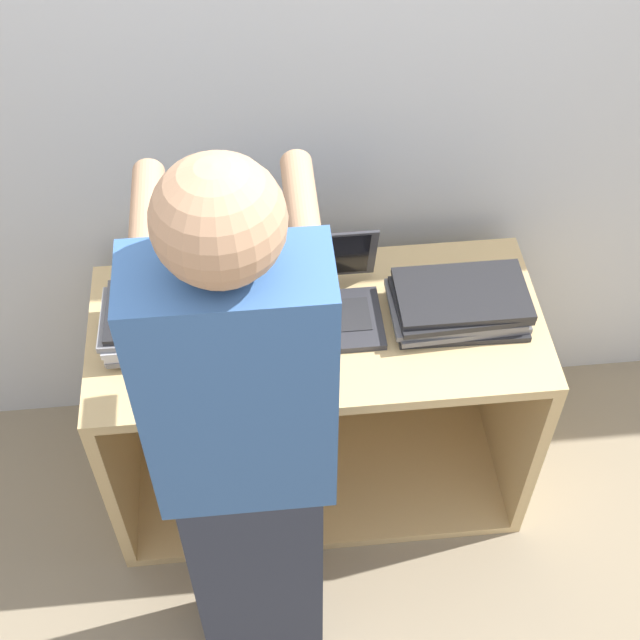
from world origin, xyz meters
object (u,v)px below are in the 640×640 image
at_px(laptop_stack_left, 173,322).
at_px(person, 247,463).
at_px(laptop_open, 315,300).
at_px(laptop_stack_right, 459,304).

bearing_deg(laptop_stack_left, person, -70.25).
relative_size(laptop_stack_left, person, 0.22).
distance_m(laptop_stack_left, person, 0.56).
bearing_deg(person, laptop_open, 69.22).
bearing_deg(laptop_open, laptop_stack_right, -7.51).
height_order(laptop_open, person, person).
bearing_deg(laptop_stack_right, laptop_open, 172.49).
xyz_separation_m(laptop_open, person, (-0.21, -0.57, 0.08)).
xyz_separation_m(laptop_stack_right, person, (-0.62, -0.51, 0.08)).
distance_m(laptop_open, laptop_stack_right, 0.41).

